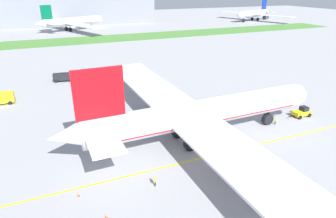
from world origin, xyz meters
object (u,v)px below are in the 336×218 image
at_px(pushback_tug, 302,112).
at_px(parked_airliner_far_left, 71,22).
at_px(ground_crew_wingwalker_port, 276,120).
at_px(service_truck_catering_van, 3,98).
at_px(traffic_cone_near_nose, 78,194).
at_px(airliner_foreground, 197,114).
at_px(service_truck_fuel_bowser, 64,77).
at_px(parked_airliner_far_centre, 254,14).
at_px(ground_crew_marshaller_front, 155,180).
at_px(traffic_cone_port_wing, 106,216).

xyz_separation_m(pushback_tug, parked_airliner_far_left, (-32.72, 155.96, 4.45)).
xyz_separation_m(ground_crew_wingwalker_port, service_truck_catering_van, (-53.55, 35.16, 0.55)).
bearing_deg(traffic_cone_near_nose, airliner_foreground, 18.84).
bearing_deg(pushback_tug, service_truck_catering_van, 151.04).
height_order(ground_crew_wingwalker_port, traffic_cone_near_nose, ground_crew_wingwalker_port).
distance_m(service_truck_fuel_bowser, parked_airliner_far_centre, 189.28).
relative_size(pushback_tug, ground_crew_marshaller_front, 3.46).
distance_m(ground_crew_wingwalker_port, ground_crew_marshaller_front, 31.80).
relative_size(airliner_foreground, ground_crew_marshaller_front, 48.66).
relative_size(traffic_cone_near_nose, parked_airliner_far_centre, 0.01).
height_order(airliner_foreground, traffic_cone_near_nose, airliner_foreground).
bearing_deg(pushback_tug, parked_airliner_far_centre, 55.13).
distance_m(pushback_tug, ground_crew_wingwalker_port, 8.31).
distance_m(airliner_foreground, pushback_tug, 27.20).
bearing_deg(traffic_cone_port_wing, parked_airliner_far_left, 85.33).
xyz_separation_m(ground_crew_marshaller_front, traffic_cone_port_wing, (-7.92, -3.58, -0.74)).
relative_size(traffic_cone_near_nose, parked_airliner_far_left, 0.01).
bearing_deg(airliner_foreground, ground_crew_marshaller_front, -140.70).
bearing_deg(ground_crew_wingwalker_port, ground_crew_marshaller_front, -163.00).
xyz_separation_m(airliner_foreground, parked_airliner_far_left, (-5.89, 156.53, 0.06)).
height_order(traffic_cone_near_nose, service_truck_fuel_bowser, service_truck_fuel_bowser).
height_order(ground_crew_wingwalker_port, service_truck_catering_van, service_truck_catering_van).
bearing_deg(airliner_foreground, ground_crew_wingwalker_port, -1.18).
bearing_deg(airliner_foreground, traffic_cone_near_nose, -161.16).
distance_m(parked_airliner_far_left, parked_airliner_far_centre, 141.39).
relative_size(pushback_tug, parked_airliner_far_left, 0.09).
height_order(service_truck_fuel_bowser, parked_airliner_far_left, parked_airliner_far_left).
height_order(traffic_cone_near_nose, traffic_cone_port_wing, same).
bearing_deg(parked_airliner_far_centre, airliner_foreground, -130.88).
bearing_deg(service_truck_catering_van, parked_airliner_far_centre, 35.54).
xyz_separation_m(airliner_foreground, traffic_cone_near_nose, (-22.44, -7.66, -5.12)).
height_order(pushback_tug, ground_crew_wingwalker_port, pushback_tug).
distance_m(traffic_cone_near_nose, parked_airliner_far_left, 165.10).
xyz_separation_m(airliner_foreground, ground_crew_wingwalker_port, (18.58, -0.38, -4.40)).
xyz_separation_m(service_truck_fuel_bowser, parked_airliner_far_centre, (155.13, 108.37, 4.14)).
relative_size(ground_crew_wingwalker_port, service_truck_fuel_bowser, 0.26).
distance_m(traffic_cone_port_wing, service_truck_fuel_bowser, 61.44).
height_order(traffic_cone_near_nose, service_truck_catering_van, service_truck_catering_van).
bearing_deg(ground_crew_wingwalker_port, pushback_tug, 6.61).
distance_m(pushback_tug, ground_crew_marshaller_front, 40.00).
distance_m(ground_crew_marshaller_front, service_truck_catering_van, 50.12).
relative_size(airliner_foreground, pushback_tug, 14.05).
bearing_deg(service_truck_fuel_bowser, parked_airliner_far_centre, 34.94).
relative_size(traffic_cone_port_wing, parked_airliner_far_centre, 0.01).
bearing_deg(airliner_foreground, service_truck_catering_van, 135.16).
height_order(ground_crew_marshaller_front, traffic_cone_port_wing, ground_crew_marshaller_front).
height_order(service_truck_catering_van, parked_airliner_far_left, parked_airliner_far_left).
distance_m(service_truck_catering_van, parked_airliner_far_centre, 209.53).
height_order(traffic_cone_near_nose, parked_airliner_far_left, parked_airliner_far_left).
relative_size(service_truck_fuel_bowser, parked_airliner_far_centre, 0.10).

